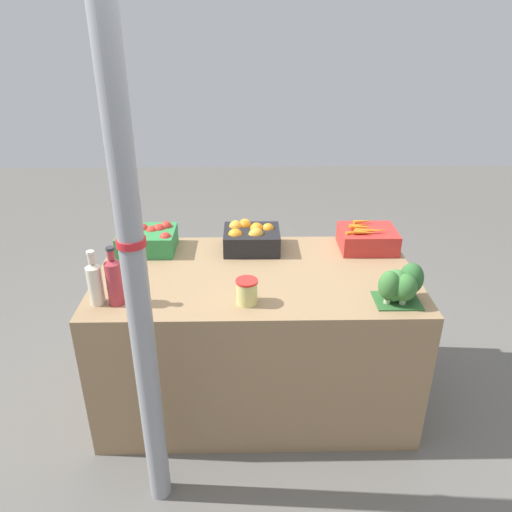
{
  "coord_description": "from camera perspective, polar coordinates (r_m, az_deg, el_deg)",
  "views": [
    {
      "loc": [
        -0.04,
        -2.4,
        2.12
      ],
      "look_at": [
        0.0,
        0.0,
        0.94
      ],
      "focal_mm": 35.0,
      "sensor_mm": 36.0,
      "label": 1
    }
  ],
  "objects": [
    {
      "name": "apple_crate",
      "position": [
        3.02,
        -12.31,
        1.93
      ],
      "size": [
        0.33,
        0.28,
        0.15
      ],
      "color": "#2D8442",
      "rests_on": "market_table"
    },
    {
      "name": "ground_plane",
      "position": [
        3.2,
        0.0,
        -15.29
      ],
      "size": [
        10.0,
        10.0,
        0.0
      ],
      "primitive_type": "plane",
      "color": "#605E59"
    },
    {
      "name": "juice_bottle_cloudy",
      "position": [
        2.51,
        -17.94,
        -2.84
      ],
      "size": [
        0.07,
        0.07,
        0.28
      ],
      "color": "beige",
      "rests_on": "market_table"
    },
    {
      "name": "juice_bottle_ruby",
      "position": [
        2.48,
        -15.88,
        -2.65
      ],
      "size": [
        0.08,
        0.08,
        0.3
      ],
      "color": "#B2333D",
      "rests_on": "market_table"
    },
    {
      "name": "broccoli_pile",
      "position": [
        2.5,
        16.15,
        -3.17
      ],
      "size": [
        0.23,
        0.18,
        0.19
      ],
      "color": "#2D602D",
      "rests_on": "market_table"
    },
    {
      "name": "orange_crate",
      "position": [
        2.96,
        -0.59,
        2.15
      ],
      "size": [
        0.33,
        0.28,
        0.16
      ],
      "color": "black",
      "rests_on": "market_table"
    },
    {
      "name": "market_table",
      "position": [
        2.94,
        0.0,
        -9.14
      ],
      "size": [
        1.73,
        0.95,
        0.84
      ],
      "primitive_type": "cube",
      "color": "#937551",
      "rests_on": "ground_plane"
    },
    {
      "name": "support_pole",
      "position": [
        1.93,
        -13.96,
        0.44
      ],
      "size": [
        0.11,
        0.11,
        2.62
      ],
      "color": "gray",
      "rests_on": "ground_plane"
    },
    {
      "name": "pickle_jar",
      "position": [
        2.42,
        -1.05,
        -4.07
      ],
      "size": [
        0.11,
        0.11,
        0.13
      ],
      "color": "#D1CC75",
      "rests_on": "market_table"
    },
    {
      "name": "carrot_crate",
      "position": [
        3.04,
        12.6,
        2.0
      ],
      "size": [
        0.33,
        0.28,
        0.16
      ],
      "color": "red",
      "rests_on": "market_table"
    }
  ]
}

